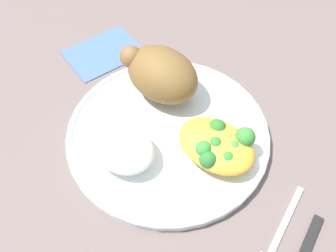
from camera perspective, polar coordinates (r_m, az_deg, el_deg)
The scene contains 7 objects.
ground_plane at distance 0.57m, azimuth 0.00°, elevation -1.66°, with size 2.00×2.00×0.00m, color #675755.
plate at distance 0.56m, azimuth 0.00°, elevation -1.12°, with size 0.30×0.30×0.02m.
roasted_chicken at distance 0.57m, azimuth -1.09°, elevation 7.86°, with size 0.13×0.09×0.08m.
rice_pile at distance 0.52m, azimuth -6.96°, elevation -3.14°, with size 0.10×0.08×0.04m, color white.
mac_cheese_with_broccoli at distance 0.52m, azimuth 7.48°, elevation -2.79°, with size 0.11×0.08×0.04m.
fork at distance 0.51m, azimuth 16.16°, elevation -15.63°, with size 0.03×0.14×0.01m.
napkin at distance 0.70m, azimuth -9.63°, elevation 10.81°, with size 0.09×0.12×0.00m, color #47669E.
Camera 1 is at (-0.21, 0.26, 0.46)m, focal length 40.78 mm.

